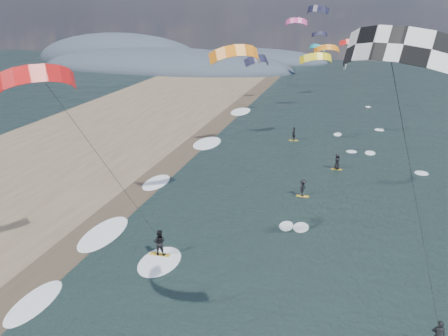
# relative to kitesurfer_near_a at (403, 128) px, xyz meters

# --- Properties ---
(wet_sand_strip) EXTENTS (3.00, 240.00, 0.00)m
(wet_sand_strip) POSITION_rel_kitesurfer_near_a_xyz_m (-19.77, 7.50, -12.35)
(wet_sand_strip) COLOR #382D23
(wet_sand_strip) RESTS_ON ground
(coastal_hills) EXTENTS (80.00, 41.00, 15.00)m
(coastal_hills) POSITION_rel_kitesurfer_near_a_xyz_m (-52.61, 105.36, -12.36)
(coastal_hills) COLOR #3D4756
(coastal_hills) RESTS_ON ground
(kitesurfer_near_a) EXTENTS (7.97, 9.21, 16.11)m
(kitesurfer_near_a) POSITION_rel_kitesurfer_near_a_xyz_m (0.00, 0.00, 0.00)
(kitesurfer_near_a) COLOR gold
(kitesurfer_near_a) RESTS_ON ground
(kitesurfer_near_b) EXTENTS (7.14, 9.29, 13.93)m
(kitesurfer_near_b) POSITION_rel_kitesurfer_near_a_xyz_m (-15.93, 6.22, -3.21)
(kitesurfer_near_b) COLOR gold
(kitesurfer_near_b) RESTS_ON ground
(far_kitesurfers) EXTENTS (6.74, 18.63, 1.67)m
(far_kitesurfers) POSITION_rel_kitesurfer_near_a_xyz_m (-5.26, 30.11, -11.55)
(far_kitesurfers) COLOR gold
(far_kitesurfers) RESTS_ON ground
(bg_kite_field) EXTENTS (11.12, 77.73, 8.38)m
(bg_kite_field) POSITION_rel_kitesurfer_near_a_xyz_m (-8.39, 54.57, -1.43)
(bg_kite_field) COLOR orange
(bg_kite_field) RESTS_ON ground
(shoreline_surf) EXTENTS (2.40, 79.40, 0.11)m
(shoreline_surf) POSITION_rel_kitesurfer_near_a_xyz_m (-18.57, 12.25, -12.36)
(shoreline_surf) COLOR white
(shoreline_surf) RESTS_ON ground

